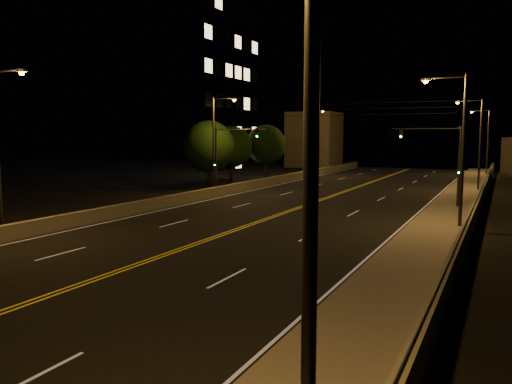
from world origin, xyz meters
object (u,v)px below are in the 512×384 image
at_px(traffic_signal_left, 225,153).
at_px(building_tower, 157,62).
at_px(streetlight_1, 458,141).
at_px(streetlight_3, 486,138).
at_px(streetlight_5, 216,139).
at_px(tree_1, 231,147).
at_px(streetlight_2, 477,139).
at_px(streetlight_6, 309,138).
at_px(streetlight_0, 290,164).
at_px(traffic_signal_right, 445,157).
at_px(tree_2, 266,144).
at_px(tree_0, 209,146).
at_px(streetlight_4, 0,142).

xyz_separation_m(traffic_signal_left, building_tower, (-20.61, 17.15, 11.59)).
height_order(streetlight_1, streetlight_3, same).
bearing_deg(streetlight_5, traffic_signal_left, -12.38).
xyz_separation_m(traffic_signal_left, tree_1, (-6.01, 11.78, 0.25)).
distance_m(streetlight_2, streetlight_6, 24.27).
distance_m(streetlight_0, streetlight_6, 61.91).
xyz_separation_m(streetlight_5, traffic_signal_left, (1.10, -0.24, -1.27)).
bearing_deg(streetlight_5, streetlight_2, 31.00).
bearing_deg(traffic_signal_right, tree_2, 141.09).
bearing_deg(streetlight_0, streetlight_6, 110.26).
relative_size(streetlight_0, streetlight_5, 1.00).
relative_size(streetlight_0, streetlight_6, 1.00).
bearing_deg(traffic_signal_left, streetlight_2, 32.84).
bearing_deg(streetlight_2, traffic_signal_left, -147.16).
xyz_separation_m(building_tower, tree_0, (16.62, -13.54, -11.10)).
xyz_separation_m(streetlight_4, streetlight_5, (0.00, 22.04, 0.00)).
xyz_separation_m(streetlight_0, streetlight_2, (0.00, 46.70, 0.00)).
xyz_separation_m(streetlight_0, tree_1, (-26.34, 45.36, -1.02)).
relative_size(streetlight_1, building_tower, 0.28).
distance_m(streetlight_0, streetlight_4, 24.46).
bearing_deg(traffic_signal_right, tree_0, 171.03).
bearing_deg(streetlight_5, streetlight_1, -22.16).
bearing_deg(traffic_signal_right, traffic_signal_left, 180.00).
xyz_separation_m(streetlight_6, tree_0, (-2.89, -20.90, -0.79)).
bearing_deg(streetlight_0, streetlight_2, 90.00).
bearing_deg(streetlight_6, streetlight_4, -90.00).
height_order(tree_0, tree_1, tree_0).
xyz_separation_m(streetlight_3, building_tower, (-40.94, -18.40, 10.32)).
relative_size(streetlight_4, traffic_signal_left, 1.44).
bearing_deg(streetlight_2, tree_2, 166.40).
bearing_deg(streetlight_3, streetlight_0, -90.00).
bearing_deg(streetlight_4, building_tower, 116.61).
bearing_deg(tree_2, tree_0, -86.21).
relative_size(streetlight_0, streetlight_1, 1.00).
xyz_separation_m(streetlight_3, tree_1, (-26.34, -23.76, -1.02)).
bearing_deg(traffic_signal_right, streetlight_4, -132.44).
bearing_deg(traffic_signal_right, streetlight_1, -79.95).
height_order(streetlight_2, building_tower, building_tower).
height_order(streetlight_3, streetlight_6, same).
xyz_separation_m(streetlight_4, tree_1, (-4.90, 33.58, -1.02)).
xyz_separation_m(streetlight_4, building_tower, (-19.51, 38.94, 10.32)).
bearing_deg(streetlight_3, streetlight_6, -152.74).
bearing_deg(building_tower, streetlight_3, 24.20).
height_order(traffic_signal_left, building_tower, building_tower).
height_order(streetlight_5, traffic_signal_right, streetlight_5).
distance_m(streetlight_0, tree_0, 44.44).
height_order(traffic_signal_right, traffic_signal_left, same).
bearing_deg(traffic_signal_left, building_tower, 140.24).
relative_size(streetlight_1, traffic_signal_left, 1.44).
bearing_deg(traffic_signal_right, streetlight_3, 87.58).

